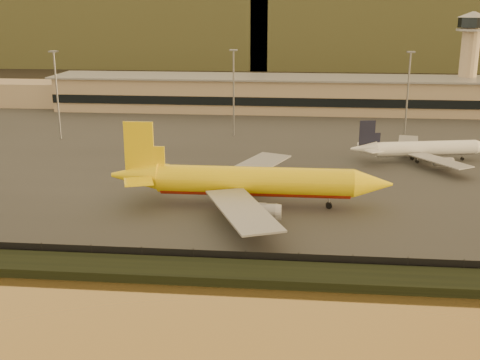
# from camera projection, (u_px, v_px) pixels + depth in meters

# --- Properties ---
(ground) EXTENTS (900.00, 900.00, 0.00)m
(ground) POSITION_uv_depth(u_px,v_px,m) (241.00, 234.00, 103.85)
(ground) COLOR black
(ground) RESTS_ON ground
(embankment) EXTENTS (320.00, 7.00, 1.40)m
(embankment) POSITION_uv_depth(u_px,v_px,m) (229.00, 273.00, 87.42)
(embankment) COLOR black
(embankment) RESTS_ON ground
(tarmac) EXTENTS (320.00, 220.00, 0.20)m
(tarmac) POSITION_uv_depth(u_px,v_px,m) (269.00, 127.00, 194.53)
(tarmac) COLOR #2D2D2D
(tarmac) RESTS_ON ground
(perimeter_fence) EXTENTS (300.00, 0.05, 2.20)m
(perimeter_fence) POSITION_uv_depth(u_px,v_px,m) (232.00, 258.00, 91.07)
(perimeter_fence) COLOR black
(perimeter_fence) RESTS_ON tarmac
(terminal_building) EXTENTS (202.00, 25.00, 12.60)m
(terminal_building) POSITION_uv_depth(u_px,v_px,m) (235.00, 94.00, 223.34)
(terminal_building) COLOR tan
(terminal_building) RESTS_ON tarmac
(control_tower) EXTENTS (11.20, 11.20, 35.50)m
(control_tower) POSITION_uv_depth(u_px,v_px,m) (470.00, 52.00, 216.17)
(control_tower) COLOR tan
(control_tower) RESTS_ON tarmac
(apron_light_masts) EXTENTS (152.20, 12.20, 25.40)m
(apron_light_masts) POSITION_uv_depth(u_px,v_px,m) (320.00, 87.00, 169.61)
(apron_light_masts) COLOR slate
(apron_light_masts) RESTS_ON tarmac
(distant_hills) EXTENTS (470.00, 160.00, 70.00)m
(distant_hills) POSITION_uv_depth(u_px,v_px,m) (259.00, 14.00, 421.59)
(distant_hills) COLOR brown
(distant_hills) RESTS_ON ground
(dhl_cargo_jet) EXTENTS (54.65, 53.76, 16.39)m
(dhl_cargo_jet) POSITION_uv_depth(u_px,v_px,m) (250.00, 182.00, 116.52)
(dhl_cargo_jet) COLOR yellow
(dhl_cargo_jet) RESTS_ON tarmac
(white_narrowbody_jet) EXTENTS (37.22, 35.77, 10.75)m
(white_narrowbody_jet) POSITION_uv_depth(u_px,v_px,m) (423.00, 149.00, 150.30)
(white_narrowbody_jet) COLOR white
(white_narrowbody_jet) RESTS_ON tarmac
(gse_vehicle_yellow) EXTENTS (4.04, 2.78, 1.66)m
(gse_vehicle_yellow) POSITION_uv_depth(u_px,v_px,m) (255.00, 185.00, 128.57)
(gse_vehicle_yellow) COLOR yellow
(gse_vehicle_yellow) RESTS_ON tarmac
(gse_vehicle_white) EXTENTS (4.77, 2.71, 2.03)m
(gse_vehicle_white) POSITION_uv_depth(u_px,v_px,m) (148.00, 167.00, 142.46)
(gse_vehicle_white) COLOR white
(gse_vehicle_white) RESTS_ON tarmac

